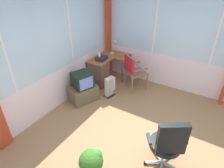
% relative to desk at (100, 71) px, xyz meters
% --- Properties ---
extents(ground, '(5.68, 5.27, 0.06)m').
position_rel_desk_xyz_m(ground, '(-1.47, -1.85, -0.42)').
color(ground, '#976E47').
extents(north_window_panel, '(4.68, 0.07, 2.78)m').
position_rel_desk_xyz_m(north_window_panel, '(-1.47, 0.32, 1.00)').
color(north_window_panel, silver).
rests_on(north_window_panel, ground).
extents(east_window_panel, '(0.07, 4.27, 2.78)m').
position_rel_desk_xyz_m(east_window_panel, '(0.89, -1.85, 1.00)').
color(east_window_panel, silver).
rests_on(east_window_panel, ground).
extents(curtain_corner, '(0.24, 0.07, 2.68)m').
position_rel_desk_xyz_m(curtain_corner, '(0.76, 0.19, 0.95)').
color(curtain_corner, '#B53C21').
rests_on(curtain_corner, ground).
extents(desk, '(1.12, 0.80, 0.73)m').
position_rel_desk_xyz_m(desk, '(0.00, 0.00, 0.00)').
color(desk, brown).
rests_on(desk, ground).
extents(desk_lamp, '(0.24, 0.21, 0.38)m').
position_rel_desk_xyz_m(desk_lamp, '(0.66, -0.09, 0.58)').
color(desk_lamp, '#B2B7BC').
rests_on(desk_lamp, desk).
extents(tv_remote, '(0.11, 0.15, 0.02)m').
position_rel_desk_xyz_m(tv_remote, '(0.66, -0.52, 0.35)').
color(tv_remote, black).
rests_on(tv_remote, desk).
extents(spray_bottle, '(0.06, 0.06, 0.22)m').
position_rel_desk_xyz_m(spray_bottle, '(0.05, 0.03, 0.44)').
color(spray_bottle, silver).
rests_on(spray_bottle, desk).
extents(paper_tray, '(0.31, 0.24, 0.09)m').
position_rel_desk_xyz_m(paper_tray, '(0.06, -0.02, 0.38)').
color(paper_tray, '#262429').
rests_on(paper_tray, desk).
extents(wooden_armchair, '(0.67, 0.67, 0.96)m').
position_rel_desk_xyz_m(wooden_armchair, '(0.22, -0.87, 0.22)').
color(wooden_armchair, '#895F4E').
rests_on(wooden_armchair, ground).
extents(office_chair, '(0.59, 0.61, 1.05)m').
position_rel_desk_xyz_m(office_chair, '(-1.71, -2.41, 0.20)').
color(office_chair, '#B7B7BF').
rests_on(office_chair, ground).
extents(tv_on_stand, '(0.76, 0.65, 0.76)m').
position_rel_desk_xyz_m(tv_on_stand, '(-0.88, -0.10, -0.05)').
color(tv_on_stand, brown).
rests_on(tv_on_stand, ground).
extents(space_heater, '(0.33, 0.23, 0.54)m').
position_rel_desk_xyz_m(space_heater, '(-0.36, -0.55, -0.11)').
color(space_heater, silver).
rests_on(space_heater, ground).
extents(potted_plant, '(0.38, 0.38, 0.49)m').
position_rel_desk_xyz_m(potted_plant, '(-2.40, -1.48, -0.10)').
color(potted_plant, silver).
rests_on(potted_plant, ground).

